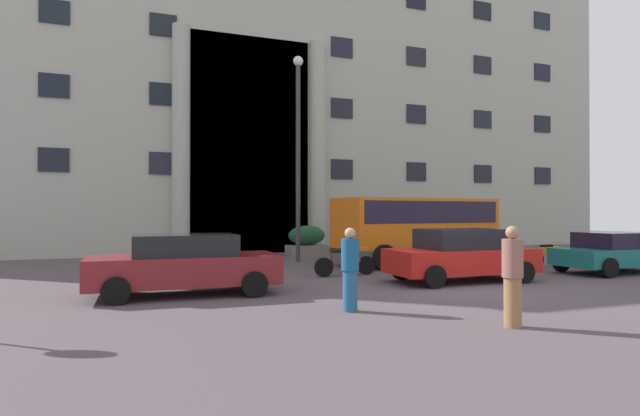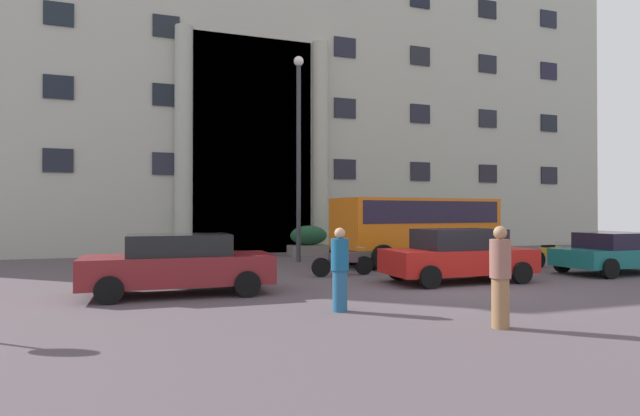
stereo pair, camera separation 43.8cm
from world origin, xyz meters
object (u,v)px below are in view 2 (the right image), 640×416
at_px(parked_compact_extra, 458,255).
at_px(lamppost_plaza_centre, 299,143).
at_px(orange_minibus, 416,225).
at_px(pedestrian_man_red_shirt, 500,276).
at_px(bus_stop_sign, 495,223).
at_px(pedestrian_woman_dark_dress, 340,269).
at_px(hedge_planter_entrance_left, 474,240).
at_px(scooter_by_planter, 551,255).
at_px(motorcycle_near_kerb, 342,261).
at_px(hedge_planter_west, 419,240).
at_px(parked_sedan_far, 179,264).
at_px(parked_coupe_end, 616,252).
at_px(hedge_planter_far_west, 309,241).

distance_m(parked_compact_extra, lamppost_plaza_centre, 8.66).
height_order(orange_minibus, pedestrian_man_red_shirt, orange_minibus).
height_order(bus_stop_sign, pedestrian_woman_dark_dress, bus_stop_sign).
relative_size(hedge_planter_entrance_left, scooter_by_planter, 1.10).
bearing_deg(orange_minibus, parked_compact_extra, -111.06).
bearing_deg(motorcycle_near_kerb, hedge_planter_west, 42.80).
xyz_separation_m(pedestrian_woman_dark_dress, lamppost_plaza_centre, (2.20, 10.10, 3.96)).
distance_m(parked_sedan_far, scooter_by_planter, 13.35).
bearing_deg(hedge_planter_entrance_left, orange_minibus, -142.54).
height_order(motorcycle_near_kerb, pedestrian_man_red_shirt, pedestrian_man_red_shirt).
bearing_deg(bus_stop_sign, motorcycle_near_kerb, -156.72).
bearing_deg(parked_sedan_far, scooter_by_planter, 8.92).
bearing_deg(hedge_planter_entrance_left, motorcycle_near_kerb, -145.53).
relative_size(parked_sedan_far, scooter_by_planter, 2.26).
bearing_deg(parked_sedan_far, parked_coupe_end, -0.55).
distance_m(parked_coupe_end, pedestrian_man_red_shirt, 10.21).
bearing_deg(bus_stop_sign, hedge_planter_west, 122.50).
relative_size(parked_sedan_far, lamppost_plaza_centre, 0.54).
bearing_deg(scooter_by_planter, bus_stop_sign, 69.52).
distance_m(bus_stop_sign, hedge_planter_west, 3.88).
distance_m(scooter_by_planter, pedestrian_woman_dark_dress, 11.49).
relative_size(orange_minibus, motorcycle_near_kerb, 3.11).
height_order(orange_minibus, hedge_planter_far_west, orange_minibus).
distance_m(hedge_planter_west, parked_compact_extra, 10.33).
height_order(orange_minibus, parked_coupe_end, orange_minibus).
height_order(parked_compact_extra, pedestrian_man_red_shirt, pedestrian_man_red_shirt).
relative_size(orange_minibus, lamppost_plaza_centre, 0.78).
bearing_deg(pedestrian_man_red_shirt, hedge_planter_far_west, 68.95).
height_order(hedge_planter_far_west, motorcycle_near_kerb, hedge_planter_far_west).
relative_size(hedge_planter_entrance_left, pedestrian_man_red_shirt, 1.23).
bearing_deg(hedge_planter_entrance_left, lamppost_plaza_centre, -168.15).
height_order(orange_minibus, bus_stop_sign, orange_minibus).
bearing_deg(hedge_planter_far_west, parked_compact_extra, -82.43).
bearing_deg(lamppost_plaza_centre, hedge_planter_west, 18.01).
bearing_deg(bus_stop_sign, pedestrian_man_red_shirt, -128.17).
bearing_deg(pedestrian_man_red_shirt, hedge_planter_west, 48.89).
relative_size(hedge_planter_west, pedestrian_man_red_shirt, 0.84).
height_order(hedge_planter_entrance_left, motorcycle_near_kerb, hedge_planter_entrance_left).
height_order(bus_stop_sign, lamppost_plaza_centre, lamppost_plaza_centre).
bearing_deg(parked_sedan_far, motorcycle_near_kerb, 22.81).
relative_size(pedestrian_man_red_shirt, pedestrian_woman_dark_dress, 1.04).
xyz_separation_m(orange_minibus, scooter_by_planter, (4.15, -2.45, -1.07)).
distance_m(hedge_planter_west, parked_coupe_end, 9.61).
xyz_separation_m(parked_coupe_end, pedestrian_man_red_shirt, (-8.79, -5.19, 0.20)).
bearing_deg(hedge_planter_far_west, parked_sedan_far, -124.10).
height_order(parked_coupe_end, motorcycle_near_kerb, parked_coupe_end).
xyz_separation_m(motorcycle_near_kerb, pedestrian_woman_dark_dress, (-2.16, -5.30, 0.39)).
bearing_deg(orange_minibus, lamppost_plaza_centre, 142.02).
height_order(orange_minibus, parked_compact_extra, orange_minibus).
distance_m(orange_minibus, hedge_planter_far_west, 5.91).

